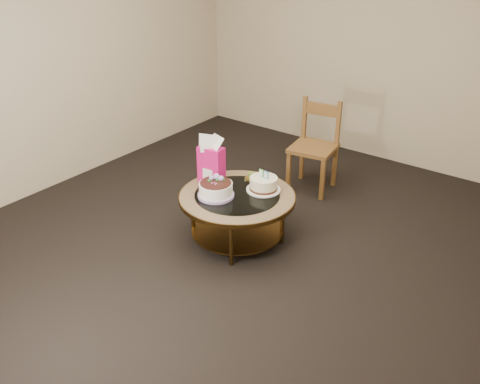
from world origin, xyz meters
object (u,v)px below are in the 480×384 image
Objects in this scene: cream_cake at (264,184)px; gift_bag at (211,161)px; dining_chair at (315,146)px; decorated_cake at (216,190)px; coffee_table at (237,202)px.

gift_bag is (-0.45, -0.17, 0.16)m from cream_cake.
gift_bag is 0.48× the size of dining_chair.
gift_bag reaches higher than decorated_cake.
gift_bag is at bearing 173.98° from coffee_table.
dining_chair is (0.32, 1.29, -0.20)m from gift_bag.
decorated_cake is at bearing -119.53° from cream_cake.
coffee_table is 0.28m from cream_cake.
cream_cake is at bearing 52.31° from decorated_cake.
coffee_table is 3.26× the size of decorated_cake.
decorated_cake is 0.69× the size of gift_bag.
gift_bag is 1.34m from dining_chair.
cream_cake is at bearing 14.91° from gift_bag.
dining_chair is at bearing 89.57° from coffee_table.
coffee_table is 1.09× the size of dining_chair.
cream_cake is (0.14, 0.20, 0.14)m from coffee_table.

